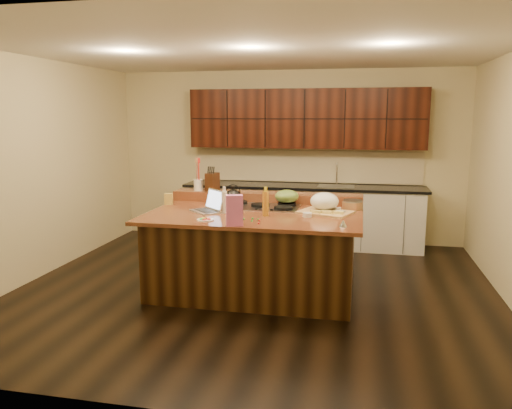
# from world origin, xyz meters

# --- Properties ---
(room) EXTENTS (5.52, 5.02, 2.72)m
(room) POSITION_xyz_m (0.00, 0.00, 1.35)
(room) COLOR black
(room) RESTS_ON ground
(island) EXTENTS (2.40, 1.60, 0.92)m
(island) POSITION_xyz_m (0.00, 0.00, 0.46)
(island) COLOR black
(island) RESTS_ON ground
(back_ledge) EXTENTS (2.40, 0.30, 0.12)m
(back_ledge) POSITION_xyz_m (0.00, 0.70, 0.98)
(back_ledge) COLOR black
(back_ledge) RESTS_ON island
(cooktop) EXTENTS (0.92, 0.52, 0.05)m
(cooktop) POSITION_xyz_m (0.00, 0.30, 0.94)
(cooktop) COLOR gray
(cooktop) RESTS_ON island
(back_counter) EXTENTS (3.70, 0.66, 2.40)m
(back_counter) POSITION_xyz_m (0.30, 2.23, 0.98)
(back_counter) COLOR silver
(back_counter) RESTS_ON ground
(kettle) EXTENTS (0.26, 0.26, 0.18)m
(kettle) POSITION_xyz_m (-0.30, 0.17, 1.06)
(kettle) COLOR black
(kettle) RESTS_ON cooktop
(green_bowl) EXTENTS (0.30, 0.30, 0.16)m
(green_bowl) POSITION_xyz_m (0.30, 0.43, 1.04)
(green_bowl) COLOR #53702C
(green_bowl) RESTS_ON cooktop
(laptop) EXTENTS (0.45, 0.45, 0.25)m
(laptop) POSITION_xyz_m (-0.51, -0.07, 0.99)
(laptop) COLOR #B7B7BC
(laptop) RESTS_ON island
(oil_bottle) EXTENTS (0.09, 0.09, 0.27)m
(oil_bottle) POSITION_xyz_m (0.16, -0.18, 1.06)
(oil_bottle) COLOR #BB8020
(oil_bottle) RESTS_ON island
(vinegar_bottle) EXTENTS (0.08, 0.08, 0.25)m
(vinegar_bottle) POSITION_xyz_m (-0.33, -0.12, 1.04)
(vinegar_bottle) COLOR silver
(vinegar_bottle) RESTS_ON island
(wooden_tray) EXTENTS (0.66, 0.58, 0.23)m
(wooden_tray) POSITION_xyz_m (0.77, 0.15, 1.02)
(wooden_tray) COLOR tan
(wooden_tray) RESTS_ON island
(ramekin_a) EXTENTS (0.12, 0.12, 0.04)m
(ramekin_a) POSITION_xyz_m (0.61, -0.14, 0.94)
(ramekin_a) COLOR white
(ramekin_a) RESTS_ON island
(ramekin_b) EXTENTS (0.11, 0.11, 0.04)m
(ramekin_b) POSITION_xyz_m (0.91, 0.23, 0.94)
(ramekin_b) COLOR white
(ramekin_b) RESTS_ON island
(ramekin_c) EXTENTS (0.13, 0.13, 0.04)m
(ramekin_c) POSITION_xyz_m (0.95, 0.05, 0.94)
(ramekin_c) COLOR white
(ramekin_c) RESTS_ON island
(strainer_bowl) EXTENTS (0.28, 0.28, 0.09)m
(strainer_bowl) POSITION_xyz_m (1.08, 0.42, 0.97)
(strainer_bowl) COLOR #996B3F
(strainer_bowl) RESTS_ON island
(kitchen_timer) EXTENTS (0.10, 0.10, 0.07)m
(kitchen_timer) POSITION_xyz_m (1.01, -0.55, 0.96)
(kitchen_timer) COLOR silver
(kitchen_timer) RESTS_ON island
(pink_bag) EXTENTS (0.19, 0.14, 0.31)m
(pink_bag) POSITION_xyz_m (-0.06, -0.72, 1.07)
(pink_bag) COLOR pink
(pink_bag) RESTS_ON island
(candy_plate) EXTENTS (0.23, 0.23, 0.01)m
(candy_plate) POSITION_xyz_m (-0.42, -0.54, 0.93)
(candy_plate) COLOR white
(candy_plate) RESTS_ON island
(package_box) EXTENTS (0.11, 0.09, 0.14)m
(package_box) POSITION_xyz_m (-1.15, 0.27, 0.99)
(package_box) COLOR gold
(package_box) RESTS_ON island
(utensil_crock) EXTENTS (0.14, 0.14, 0.14)m
(utensil_crock) POSITION_xyz_m (-0.90, 0.70, 1.11)
(utensil_crock) COLOR white
(utensil_crock) RESTS_ON back_ledge
(knife_block) EXTENTS (0.16, 0.21, 0.23)m
(knife_block) POSITION_xyz_m (-0.71, 0.70, 1.16)
(knife_block) COLOR black
(knife_block) RESTS_ON back_ledge
(gumdrop_0) EXTENTS (0.02, 0.02, 0.02)m
(gumdrop_0) POSITION_xyz_m (-0.05, -0.46, 0.93)
(gumdrop_0) COLOR red
(gumdrop_0) RESTS_ON island
(gumdrop_1) EXTENTS (0.02, 0.02, 0.02)m
(gumdrop_1) POSITION_xyz_m (-0.03, -0.44, 0.93)
(gumdrop_1) COLOR #198C26
(gumdrop_1) RESTS_ON island
(gumdrop_2) EXTENTS (0.02, 0.02, 0.02)m
(gumdrop_2) POSITION_xyz_m (-0.10, -0.49, 0.93)
(gumdrop_2) COLOR red
(gumdrop_2) RESTS_ON island
(gumdrop_3) EXTENTS (0.02, 0.02, 0.02)m
(gumdrop_3) POSITION_xyz_m (0.07, -0.51, 0.93)
(gumdrop_3) COLOR #198C26
(gumdrop_3) RESTS_ON island
(gumdrop_4) EXTENTS (0.02, 0.02, 0.02)m
(gumdrop_4) POSITION_xyz_m (-0.10, -0.49, 0.93)
(gumdrop_4) COLOR red
(gumdrop_4) RESTS_ON island
(gumdrop_5) EXTENTS (0.02, 0.02, 0.02)m
(gumdrop_5) POSITION_xyz_m (0.12, -0.42, 0.93)
(gumdrop_5) COLOR #198C26
(gumdrop_5) RESTS_ON island
(gumdrop_6) EXTENTS (0.02, 0.02, 0.02)m
(gumdrop_6) POSITION_xyz_m (0.14, -0.47, 0.93)
(gumdrop_6) COLOR red
(gumdrop_6) RESTS_ON island
(gumdrop_7) EXTENTS (0.02, 0.02, 0.02)m
(gumdrop_7) POSITION_xyz_m (0.05, -0.39, 0.93)
(gumdrop_7) COLOR #198C26
(gumdrop_7) RESTS_ON island
(gumdrop_8) EXTENTS (0.02, 0.02, 0.02)m
(gumdrop_8) POSITION_xyz_m (-0.18, -0.49, 0.93)
(gumdrop_8) COLOR red
(gumdrop_8) RESTS_ON island
(gumdrop_9) EXTENTS (0.02, 0.02, 0.02)m
(gumdrop_9) POSITION_xyz_m (-0.15, -0.44, 0.93)
(gumdrop_9) COLOR #198C26
(gumdrop_9) RESTS_ON island
(gumdrop_10) EXTENTS (0.02, 0.02, 0.02)m
(gumdrop_10) POSITION_xyz_m (0.17, -0.61, 0.93)
(gumdrop_10) COLOR red
(gumdrop_10) RESTS_ON island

